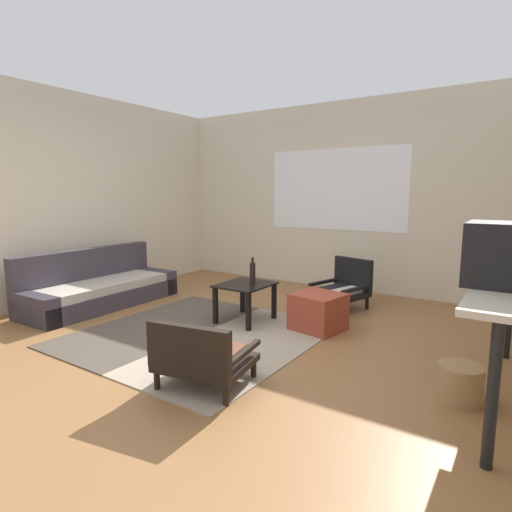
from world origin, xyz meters
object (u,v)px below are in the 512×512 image
Objects in this scene: couch at (99,288)px; coffee_table at (245,292)px; armchair_striped_foreground at (201,356)px; crt_television at (510,255)px; console_shelf at (508,294)px; armchair_by_window at (344,286)px; glass_bottle at (253,273)px; ottoman_orange at (318,312)px; wicker_basket at (460,383)px.

couch reaches higher than coffee_table.
crt_television is (1.81, 0.82, 0.79)m from armchair_striped_foreground.
coffee_table is 0.31× the size of console_shelf.
armchair_by_window is 0.37× the size of console_shelf.
armchair_striped_foreground reaches higher than coffee_table.
couch is at bearing -165.94° from glass_bottle.
console_shelf is at bearing -11.70° from glass_bottle.
armchair_striped_foreground is 1.57× the size of ottoman_orange.
glass_bottle reaches higher than wicker_basket.
coffee_table is 0.80× the size of armchair_striped_foreground.
console_shelf is at bearing -21.21° from ottoman_orange.
armchair_striped_foreground is (2.58, -1.00, 0.03)m from couch.
glass_bottle reaches higher than armchair_striped_foreground.
coffee_table is 0.82m from ottoman_orange.
coffee_table is at bearing -121.03° from armchair_by_window.
crt_television is (2.45, -0.64, 0.69)m from coffee_table.
ottoman_orange is 1.59× the size of wicker_basket.
armchair_by_window is 2.36m from wicker_basket.
console_shelf is 6.37× the size of wicker_basket.
glass_bottle reaches higher than ottoman_orange.
coffee_table is 2.53m from console_shelf.
console_shelf reaches higher than couch.
armchair_by_window is (2.63, 1.61, 0.06)m from couch.
coffee_table is at bearing -166.00° from ottoman_orange.
crt_television reaches higher than glass_bottle.
armchair_striped_foreground is at bearing -69.17° from glass_bottle.
glass_bottle is (-2.39, 0.49, -0.19)m from console_shelf.
armchair_striped_foreground is (-0.05, -2.61, -0.03)m from armchair_by_window.
coffee_table is 1.26× the size of ottoman_orange.
console_shelf reaches higher than wicker_basket.
armchair_striped_foreground is 1.67m from ottoman_orange.
coffee_table is 2.63m from crt_television.
wicker_basket is at bearing 176.88° from crt_television.
wicker_basket is at bearing -141.61° from console_shelf.
armchair_by_window reaches higher than wicker_basket.
coffee_table is at bearing 165.36° from crt_television.
console_shelf is (1.77, -1.60, 0.47)m from armchair_by_window.
armchair_by_window is 2.61m from armchair_striped_foreground.
console_shelf is 2.44m from glass_bottle.
coffee_table is at bearing 113.69° from armchair_striped_foreground.
crt_television is (4.39, -0.18, 0.82)m from couch.
coffee_table is at bearing 169.56° from console_shelf.
glass_bottle is at bearing 168.30° from console_shelf.
console_shelf is 6.37× the size of glass_bottle.
armchair_by_window reaches higher than ottoman_orange.
ottoman_orange is at bearing 153.35° from crt_television.
armchair_by_window is at bearing 137.87° from console_shelf.
ottoman_orange is at bearing 13.56° from couch.
console_shelf reaches higher than armchair_striped_foreground.
wicker_basket is (-0.22, 0.01, -0.90)m from crt_television.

